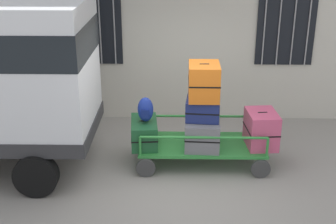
# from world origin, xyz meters

# --- Properties ---
(ground_plane) EXTENTS (40.00, 40.00, 0.00)m
(ground_plane) POSITION_xyz_m (0.00, 0.00, 0.00)
(ground_plane) COLOR gray
(building_wall) EXTENTS (12.00, 0.38, 5.00)m
(building_wall) POSITION_xyz_m (0.00, 2.67, 2.50)
(building_wall) COLOR beige
(building_wall) RESTS_ON ground
(luggage_cart) EXTENTS (2.28, 1.11, 0.38)m
(luggage_cart) POSITION_xyz_m (0.40, 0.42, 0.32)
(luggage_cart) COLOR #2D8438
(luggage_cart) RESTS_ON ground
(cart_railing) EXTENTS (2.17, 0.97, 0.36)m
(cart_railing) POSITION_xyz_m (0.40, 0.42, 0.67)
(cart_railing) COLOR #2D8438
(cart_railing) RESTS_ON luggage_cart
(suitcase_left_bottom) EXTENTS (0.53, 0.85, 0.44)m
(suitcase_left_bottom) POSITION_xyz_m (-0.62, 0.40, 0.60)
(suitcase_left_bottom) COLOR #194C28
(suitcase_left_bottom) RESTS_ON luggage_cart
(suitcase_midleft_bottom) EXTENTS (0.65, 0.92, 0.50)m
(suitcase_midleft_bottom) POSITION_xyz_m (0.40, 0.40, 0.63)
(suitcase_midleft_bottom) COLOR slate
(suitcase_midleft_bottom) RESTS_ON luggage_cart
(suitcase_midleft_middle) EXTENTS (0.63, 0.65, 0.37)m
(suitcase_midleft_middle) POSITION_xyz_m (0.40, 0.42, 1.06)
(suitcase_midleft_middle) COLOR navy
(suitcase_midleft_middle) RESTS_ON suitcase_midleft_bottom
(suitcase_midleft_top) EXTENTS (0.53, 0.65, 0.61)m
(suitcase_midleft_top) POSITION_xyz_m (0.40, 0.39, 1.55)
(suitcase_midleft_top) COLOR orange
(suitcase_midleft_top) RESTS_ON suitcase_midleft_middle
(suitcase_center_bottom) EXTENTS (0.56, 0.72, 0.63)m
(suitcase_center_bottom) POSITION_xyz_m (1.43, 0.38, 0.69)
(suitcase_center_bottom) COLOR #CC4C72
(suitcase_center_bottom) RESTS_ON luggage_cart
(backpack) EXTENTS (0.27, 0.22, 0.44)m
(backpack) POSITION_xyz_m (-0.59, 0.37, 1.04)
(backpack) COLOR navy
(backpack) RESTS_ON suitcase_left_bottom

